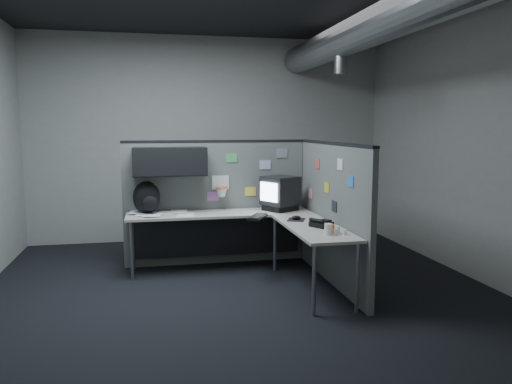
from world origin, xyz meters
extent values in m
cube|color=black|center=(0.00, 0.00, -0.01)|extent=(5.60, 5.60, 0.01)
cube|color=#9E9E99|center=(0.00, 2.80, 1.60)|extent=(5.60, 0.01, 3.20)
cube|color=#9E9E99|center=(0.00, -2.80, 1.60)|extent=(5.60, 0.01, 3.20)
cube|color=#9E9E99|center=(2.80, 0.00, 1.60)|extent=(0.01, 5.60, 3.20)
cylinder|color=slate|center=(1.40, 0.00, 2.85)|extent=(0.40, 5.49, 0.40)
cylinder|color=slate|center=(1.40, 0.80, 2.60)|extent=(0.16, 0.16, 0.30)
cube|color=#5C5E5C|center=(-0.08, 1.30, 0.80)|extent=(2.43, 0.06, 1.60)
cube|color=black|center=(-0.08, 1.30, 1.61)|extent=(2.43, 0.07, 0.03)
cube|color=black|center=(1.10, 1.30, 0.80)|extent=(0.07, 0.07, 1.60)
cube|color=black|center=(-0.70, 1.10, 1.38)|extent=(0.90, 0.35, 0.35)
cube|color=black|center=(-0.70, 0.93, 1.38)|extent=(0.90, 0.02, 0.33)
cube|color=silver|center=(-0.05, 1.26, 1.08)|extent=(0.22, 0.02, 0.18)
torus|color=#D85914|center=(-0.05, 1.17, 1.02)|extent=(0.16, 0.16, 0.01)
cone|color=white|center=(-0.05, 1.17, 0.96)|extent=(0.14, 0.14, 0.11)
cube|color=orange|center=(-0.95, 1.26, 1.02)|extent=(0.15, 0.01, 0.12)
cube|color=#4CB266|center=(0.10, 1.26, 1.40)|extent=(0.15, 0.01, 0.12)
cube|color=#E5D84C|center=(0.35, 1.26, 0.95)|extent=(0.15, 0.01, 0.12)
cube|color=silver|center=(0.55, 1.26, 1.30)|extent=(0.15, 0.01, 0.12)
cube|color=gray|center=(0.78, 1.26, 1.45)|extent=(0.15, 0.01, 0.12)
cube|color=#B266B2|center=(-0.15, 1.26, 0.90)|extent=(0.15, 0.01, 0.12)
cube|color=#5C5E5C|center=(1.10, 0.22, 0.80)|extent=(0.06, 2.23, 1.60)
cube|color=black|center=(1.10, 0.22, 1.61)|extent=(0.07, 2.23, 0.03)
cube|color=#CC4C4C|center=(1.06, 0.65, 1.35)|extent=(0.01, 0.15, 0.12)
cube|color=gold|center=(1.06, 0.30, 1.10)|extent=(0.01, 0.15, 0.12)
cube|color=silver|center=(1.06, -0.10, 1.40)|extent=(0.01, 0.15, 0.12)
cube|color=#D87F7F|center=(1.06, 0.90, 0.95)|extent=(0.01, 0.15, 0.12)
cube|color=#337FCC|center=(1.06, -0.40, 1.25)|extent=(0.01, 0.15, 0.12)
cube|color=#26262D|center=(1.06, 0.05, 0.92)|extent=(0.01, 0.15, 0.12)
cube|color=#B5B0A3|center=(-0.10, 0.98, 0.71)|extent=(2.30, 0.56, 0.03)
cube|color=#B5B0A3|center=(0.78, -0.07, 0.71)|extent=(0.56, 1.55, 0.03)
cube|color=black|center=(-0.10, 1.20, 0.40)|extent=(2.18, 0.02, 0.55)
cylinder|color=gray|center=(-1.18, 0.76, 0.35)|extent=(0.04, 0.04, 0.70)
cylinder|color=gray|center=(-1.18, 1.20, 0.35)|extent=(0.04, 0.04, 0.70)
cylinder|color=gray|center=(0.56, 0.76, 0.35)|extent=(0.04, 0.04, 0.70)
cylinder|color=gray|center=(0.56, -0.78, 0.35)|extent=(0.04, 0.04, 0.70)
cylinder|color=gray|center=(1.00, -0.78, 0.35)|extent=(0.04, 0.04, 0.70)
cube|color=black|center=(0.69, 0.99, 0.77)|extent=(0.48, 0.46, 0.07)
cube|color=black|center=(0.69, 0.99, 0.99)|extent=(0.52, 0.52, 0.37)
cube|color=white|center=(0.51, 0.89, 0.99)|extent=(0.16, 0.27, 0.24)
cube|color=black|center=(0.28, 0.50, 0.74)|extent=(0.32, 0.44, 0.03)
cube|color=black|center=(0.28, 0.50, 0.76)|extent=(0.28, 0.40, 0.01)
cube|color=black|center=(0.70, 0.30, 0.73)|extent=(0.27, 0.29, 0.01)
ellipsoid|color=black|center=(0.70, 0.30, 0.76)|extent=(0.13, 0.11, 0.04)
cube|color=black|center=(0.85, -0.13, 0.76)|extent=(0.26, 0.27, 0.06)
cylinder|color=black|center=(0.79, -0.15, 0.81)|extent=(0.13, 0.18, 0.04)
cube|color=black|center=(0.91, -0.11, 0.79)|extent=(0.13, 0.14, 0.02)
cylinder|color=silver|center=(0.90, -0.49, 0.77)|extent=(0.06, 0.06, 0.07)
cylinder|color=silver|center=(0.85, -0.56, 0.76)|extent=(0.05, 0.05, 0.06)
cylinder|color=silver|center=(0.95, -0.55, 0.76)|extent=(0.05, 0.05, 0.05)
cylinder|color=#D85914|center=(0.86, -0.45, 0.77)|extent=(0.05, 0.05, 0.09)
cylinder|color=white|center=(0.79, -0.52, 0.79)|extent=(0.09, 0.09, 0.11)
cube|color=white|center=(-0.53, 0.91, 0.73)|extent=(0.25, 0.32, 0.00)
cube|color=white|center=(-0.76, 1.09, 0.73)|extent=(0.24, 0.32, 0.00)
cube|color=white|center=(-1.02, 1.02, 0.74)|extent=(0.24, 0.32, 0.00)
cube|color=white|center=(-0.61, 1.12, 0.74)|extent=(0.24, 0.32, 0.00)
cube|color=white|center=(-0.93, 0.93, 0.74)|extent=(0.24, 0.32, 0.00)
cube|color=white|center=(-1.10, 1.15, 0.75)|extent=(0.25, 0.32, 0.00)
ellipsoid|color=black|center=(-1.00, 1.09, 0.93)|extent=(0.34, 0.25, 0.41)
ellipsoid|color=black|center=(-0.95, 0.96, 0.88)|extent=(0.19, 0.11, 0.18)
camera|label=1|loc=(-0.93, -5.16, 1.81)|focal=35.00mm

